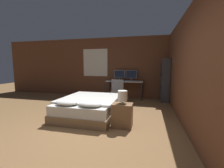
% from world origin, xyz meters
% --- Properties ---
extents(ground_plane, '(20.00, 20.00, 0.00)m').
position_xyz_m(ground_plane, '(0.00, 0.00, 0.00)').
color(ground_plane, brown).
extents(wall_back, '(12.00, 0.08, 2.70)m').
position_xyz_m(wall_back, '(-0.02, 4.15, 1.35)').
color(wall_back, brown).
rests_on(wall_back, ground_plane).
extents(wall_side_right, '(0.06, 12.00, 2.70)m').
position_xyz_m(wall_side_right, '(2.11, 1.50, 1.35)').
color(wall_side_right, brown).
rests_on(wall_side_right, ground_plane).
extents(bed, '(1.56, 1.90, 0.59)m').
position_xyz_m(bed, '(-0.34, 1.28, 0.26)').
color(bed, '#846647').
rests_on(bed, ground_plane).
extents(nightstand, '(0.46, 0.35, 0.55)m').
position_xyz_m(nightstand, '(0.71, 0.71, 0.28)').
color(nightstand, brown).
rests_on(nightstand, ground_plane).
extents(bedside_lamp, '(0.22, 0.22, 0.30)m').
position_xyz_m(bedside_lamp, '(0.71, 0.71, 0.73)').
color(bedside_lamp, gray).
rests_on(bedside_lamp, nightstand).
extents(desk, '(1.58, 0.61, 0.77)m').
position_xyz_m(desk, '(0.26, 3.78, 0.68)').
color(desk, beige).
rests_on(desk, ground_plane).
extents(monitor_left, '(0.48, 0.16, 0.46)m').
position_xyz_m(monitor_left, '(-0.01, 3.98, 1.03)').
color(monitor_left, '#B7B7BC').
rests_on(monitor_left, desk).
extents(monitor_right, '(0.48, 0.16, 0.46)m').
position_xyz_m(monitor_right, '(0.53, 3.98, 1.03)').
color(monitor_right, '#B7B7BC').
rests_on(monitor_right, desk).
extents(keyboard, '(0.36, 0.13, 0.02)m').
position_xyz_m(keyboard, '(0.26, 3.58, 0.78)').
color(keyboard, '#B7B7BC').
rests_on(keyboard, desk).
extents(computer_mouse, '(0.07, 0.05, 0.04)m').
position_xyz_m(computer_mouse, '(0.53, 3.58, 0.79)').
color(computer_mouse, '#B7B7BC').
rests_on(computer_mouse, desk).
extents(office_chair, '(0.52, 0.52, 0.90)m').
position_xyz_m(office_chair, '(0.14, 3.02, 0.37)').
color(office_chair, black).
rests_on(office_chair, ground_plane).
extents(bookshelf, '(0.31, 0.71, 1.70)m').
position_xyz_m(bookshelf, '(1.91, 3.61, 0.95)').
color(bookshelf, '#333338').
rests_on(bookshelf, ground_plane).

